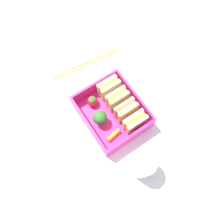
{
  "coord_description": "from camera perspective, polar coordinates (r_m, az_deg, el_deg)",
  "views": [
    {
      "loc": [
        16.03,
        -10.79,
        53.51
      ],
      "look_at": [
        0.0,
        0.0,
        2.7
      ],
      "focal_mm": 35.0,
      "sensor_mm": 36.0,
      "label": 1
    }
  ],
  "objects": [
    {
      "name": "folded_napkin",
      "position": [
        0.57,
        -17.75,
        -7.53
      ],
      "size": [
        15.15,
        14.39,
        0.4
      ],
      "primitive_type": "cube",
      "rotation": [
        0.0,
        0.0,
        -0.44
      ],
      "color": "silver",
      "rests_on": "ground_plane"
    },
    {
      "name": "bento_rim",
      "position": [
        0.54,
        0.0,
        0.22
      ],
      "size": [
        16.58,
        14.29,
        4.17
      ],
      "color": "#E22B89",
      "rests_on": "bento_tray"
    },
    {
      "name": "sandwich_center",
      "position": [
        0.53,
        3.61,
        0.45
      ],
      "size": [
        2.66,
        5.62,
        5.16
      ],
      "color": "tan",
      "rests_on": "bento_tray"
    },
    {
      "name": "strawberry_far_left",
      "position": [
        0.56,
        -5.12,
        2.8
      ],
      "size": [
        2.74,
        2.74,
        3.34
      ],
      "color": "red",
      "rests_on": "bento_tray"
    },
    {
      "name": "ground_plane",
      "position": [
        0.58,
        0.0,
        -1.3
      ],
      "size": [
        120.0,
        120.0,
        2.0
      ],
      "primitive_type": "cube",
      "color": "white"
    },
    {
      "name": "sandwich_center_left",
      "position": [
        0.55,
        1.37,
        3.45
      ],
      "size": [
        2.66,
        5.62,
        5.16
      ],
      "color": "#D7BB7E",
      "rests_on": "bento_tray"
    },
    {
      "name": "sandwich_center_right",
      "position": [
        0.53,
        5.93,
        -2.67
      ],
      "size": [
        2.66,
        5.62,
        5.16
      ],
      "color": "beige",
      "rests_on": "bento_tray"
    },
    {
      "name": "sandwich_left",
      "position": [
        0.56,
        -0.79,
        6.32
      ],
      "size": [
        2.66,
        5.62,
        5.16
      ],
      "color": "beige",
      "rests_on": "bento_tray"
    },
    {
      "name": "broccoli_floret",
      "position": [
        0.53,
        -3.38,
        -1.2
      ],
      "size": [
        3.48,
        3.48,
        4.69
      ],
      "color": "#92C56F",
      "rests_on": "bento_tray"
    },
    {
      "name": "chopstick_pair",
      "position": [
        0.64,
        -6.73,
        12.54
      ],
      "size": [
        3.86,
        20.53,
        0.7
      ],
      "color": "tan",
      "rests_on": "ground_plane"
    },
    {
      "name": "carrot_stick_far_left",
      "position": [
        0.53,
        0.42,
        -6.01
      ],
      "size": [
        1.83,
        3.97,
        1.23
      ],
      "primitive_type": "cylinder",
      "rotation": [
        1.57,
        0.0,
        3.3
      ],
      "color": "orange",
      "rests_on": "bento_tray"
    },
    {
      "name": "drinking_glass",
      "position": [
        0.5,
        7.79,
        -13.49
      ],
      "size": [
        5.56,
        5.56,
        8.53
      ],
      "primitive_type": "cylinder",
      "color": "white",
      "rests_on": "ground_plane"
    },
    {
      "name": "bento_tray",
      "position": [
        0.56,
        0.0,
        -0.76
      ],
      "size": [
        16.58,
        14.29,
        1.2
      ],
      "primitive_type": "cube",
      "color": "#E22B89",
      "rests_on": "ground_plane"
    }
  ]
}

